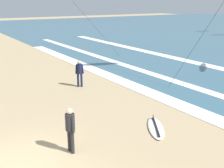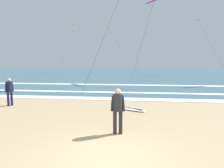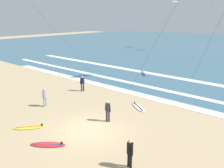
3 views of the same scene
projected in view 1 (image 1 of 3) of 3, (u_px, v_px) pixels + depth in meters
name	position (u px, v px, depth m)	size (l,w,h in m)	color
ground_plane	(20.00, 167.00, 8.57)	(160.00, 160.00, 0.00)	tan
wave_foam_shoreline	(177.00, 104.00, 13.78)	(42.88, 1.09, 0.01)	white
surfer_left_near	(70.00, 126.00, 9.15)	(0.51, 0.32, 1.60)	#232328
surfer_background_far	(80.00, 71.00, 16.31)	(0.32, 0.49, 1.60)	#141938
surfboard_left_pile	(156.00, 128.00, 11.11)	(2.08, 1.66, 0.25)	silver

